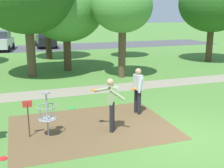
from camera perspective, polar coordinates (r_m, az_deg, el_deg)
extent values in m
plane|color=#518438|center=(9.04, 14.40, -10.36)|extent=(160.00, 160.00, 0.00)
cube|color=brown|center=(9.55, -4.05, -8.52)|extent=(5.21, 3.80, 0.01)
cylinder|color=#9E9EA3|center=(8.87, -12.78, -6.03)|extent=(0.05, 0.05, 1.35)
cylinder|color=#9E9EA3|center=(8.66, -13.03, -1.71)|extent=(0.24, 0.24, 0.04)
torus|color=#9E9EA3|center=(8.78, -12.87, -4.34)|extent=(0.58, 0.58, 0.02)
torus|color=#9E9EA3|center=(8.92, -12.73, -6.78)|extent=(0.55, 0.55, 0.03)
cylinder|color=#9E9EA3|center=(8.92, -12.72, -6.90)|extent=(0.48, 0.48, 0.02)
cylinder|color=gray|center=(8.87, -11.27, -5.43)|extent=(0.01, 0.01, 0.40)
cylinder|color=gray|center=(9.00, -11.68, -5.17)|extent=(0.01, 0.01, 0.40)
cylinder|color=gray|center=(9.07, -12.51, -5.06)|extent=(0.01, 0.01, 0.40)
cylinder|color=gray|center=(9.05, -13.43, -5.14)|extent=(0.01, 0.01, 0.40)
cylinder|color=gray|center=(8.96, -14.13, -5.39)|extent=(0.01, 0.01, 0.40)
cylinder|color=gray|center=(8.83, -14.34, -5.71)|extent=(0.01, 0.01, 0.40)
cylinder|color=gray|center=(8.70, -13.96, -5.98)|extent=(0.01, 0.01, 0.40)
cylinder|color=gray|center=(8.63, -13.11, -6.10)|extent=(0.01, 0.01, 0.40)
cylinder|color=gray|center=(8.64, -12.14, -6.02)|extent=(0.01, 0.01, 0.40)
cylinder|color=gray|center=(8.74, -11.44, -5.75)|extent=(0.01, 0.01, 0.40)
cylinder|color=#4C3823|center=(8.98, -16.32, -6.87)|extent=(0.04, 0.04, 1.10)
cube|color=red|center=(8.81, -16.54, -3.83)|extent=(0.28, 0.03, 0.20)
cylinder|color=#232328|center=(10.56, 5.43, -3.64)|extent=(0.14, 0.14, 0.92)
cylinder|color=#232328|center=(10.74, 4.81, -3.32)|extent=(0.14, 0.14, 0.92)
cube|color=silver|center=(10.45, 5.21, 0.39)|extent=(0.27, 0.39, 0.56)
sphere|color=tan|center=(10.36, 5.26, 2.54)|extent=(0.22, 0.22, 0.22)
cylinder|color=silver|center=(10.31, 5.66, -0.30)|extent=(0.17, 0.11, 0.55)
cylinder|color=silver|center=(10.62, 4.57, 0.16)|extent=(0.17, 0.11, 0.55)
cylinder|color=orange|center=(10.42, 4.34, -0.94)|extent=(0.22, 0.22, 0.02)
cylinder|color=#232328|center=(8.98, -0.06, -6.86)|extent=(0.14, 0.14, 0.92)
cylinder|color=#232328|center=(9.19, 0.08, -6.36)|extent=(0.14, 0.14, 0.92)
cube|color=#93A875|center=(8.85, 0.01, -2.13)|extent=(0.50, 0.49, 0.60)
sphere|color=tan|center=(8.75, -0.38, 0.40)|extent=(0.22, 0.22, 0.22)
cylinder|color=#93A875|center=(9.00, -1.79, -1.06)|extent=(0.57, 0.33, 0.21)
cylinder|color=orange|center=(9.05, -3.55, -1.20)|extent=(0.22, 0.22, 0.02)
cylinder|color=#93A875|center=(8.67, 1.09, -2.16)|extent=(0.47, 0.28, 0.37)
cylinder|color=red|center=(8.14, -20.91, -13.70)|extent=(0.22, 0.22, 0.02)
cylinder|color=green|center=(11.36, -8.05, -4.80)|extent=(0.25, 0.25, 0.02)
cylinder|color=#4C3823|center=(18.48, -8.88, 5.87)|extent=(0.47, 0.47, 2.08)
ellipsoid|color=#4C8E3D|center=(18.29, -9.22, 14.56)|extent=(4.68, 4.68, 3.98)
cylinder|color=#422D1E|center=(23.60, 2.30, 8.32)|extent=(0.41, 0.41, 2.48)
ellipsoid|color=#428433|center=(23.47, 2.36, 14.39)|extent=(3.36, 3.36, 2.85)
cylinder|color=#422D1E|center=(23.25, -12.56, 8.55)|extent=(0.47, 0.47, 3.00)
cylinder|color=brown|center=(17.12, -15.84, 5.90)|extent=(0.50, 0.50, 2.72)
cylinder|color=#4C3823|center=(22.84, 18.85, 7.32)|extent=(0.48, 0.48, 2.44)
ellipsoid|color=#285B1E|center=(22.71, 19.49, 15.00)|extent=(4.92, 4.92, 4.18)
cylinder|color=brown|center=(16.38, 1.99, 6.04)|extent=(0.41, 0.41, 2.69)
ellipsoid|color=#4C8E3D|center=(16.21, 2.07, 15.16)|extent=(3.33, 3.33, 2.83)
cube|color=#4C4C51|center=(31.09, -10.34, 7.26)|extent=(36.00, 6.00, 0.01)
cube|color=silver|center=(29.94, -21.21, 7.70)|extent=(2.44, 4.43, 0.90)
cube|color=#2D333D|center=(29.88, -21.34, 9.17)|extent=(1.91, 2.41, 0.64)
cylinder|color=black|center=(31.11, -19.05, 7.27)|extent=(0.27, 0.62, 0.60)
cylinder|color=black|center=(28.55, -19.83, 6.63)|extent=(0.27, 0.62, 0.60)
cube|color=black|center=(31.24, -13.12, 8.53)|extent=(1.80, 4.20, 0.90)
cube|color=#2D333D|center=(31.18, -13.20, 9.94)|extent=(1.59, 2.18, 0.64)
cylinder|color=black|center=(32.50, -14.92, 7.83)|extent=(0.18, 0.60, 0.60)
cylinder|color=black|center=(32.68, -11.74, 8.05)|extent=(0.18, 0.60, 0.60)
cylinder|color=black|center=(29.92, -14.52, 7.34)|extent=(0.18, 0.60, 0.60)
cylinder|color=black|center=(30.11, -11.08, 7.57)|extent=(0.18, 0.60, 0.60)
cube|color=gray|center=(14.28, 0.77, -0.71)|extent=(40.00, 1.48, 0.00)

